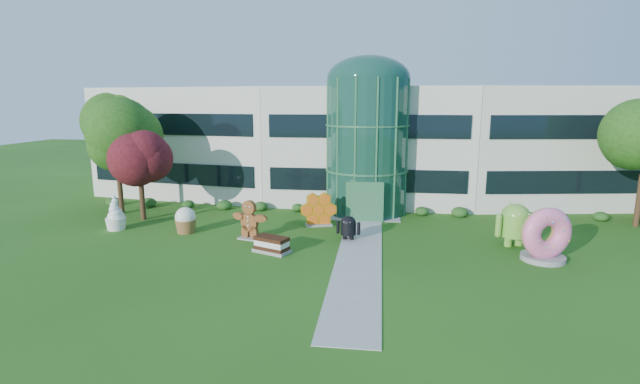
% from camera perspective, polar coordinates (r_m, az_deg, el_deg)
% --- Properties ---
extents(ground, '(140.00, 140.00, 0.00)m').
position_cam_1_polar(ground, '(23.83, 4.67, -9.12)').
color(ground, '#215114').
rests_on(ground, ground).
extents(building, '(46.00, 15.00, 9.30)m').
position_cam_1_polar(building, '(40.50, 6.07, 6.03)').
color(building, beige).
rests_on(building, ground).
extents(atrium, '(6.00, 6.00, 9.80)m').
position_cam_1_polar(atrium, '(34.51, 5.81, 5.56)').
color(atrium, '#194738').
rests_on(atrium, ground).
extents(walkway, '(2.40, 20.00, 0.04)m').
position_cam_1_polar(walkway, '(25.71, 4.90, -7.53)').
color(walkway, '#9E9E93').
rests_on(walkway, ground).
extents(tree_red, '(4.00, 4.00, 6.00)m').
position_cam_1_polar(tree_red, '(34.49, -21.22, 1.67)').
color(tree_red, '#3F0C14').
rests_on(tree_red, ground).
extents(trees_backdrop, '(52.00, 8.00, 8.40)m').
position_cam_1_polar(trees_backdrop, '(35.58, 5.84, 4.59)').
color(trees_backdrop, '#194812').
rests_on(trees_backdrop, ground).
extents(android_green, '(3.01, 2.52, 2.91)m').
position_cam_1_polar(android_green, '(28.84, 22.88, -3.35)').
color(android_green, '#6AAF38').
rests_on(android_green, ground).
extents(android_black, '(1.63, 1.19, 1.73)m').
position_cam_1_polar(android_black, '(27.88, 3.50, -4.20)').
color(android_black, black).
rests_on(android_black, ground).
extents(donut, '(3.06, 2.14, 2.90)m').
position_cam_1_polar(donut, '(26.89, 25.95, -4.63)').
color(donut, pink).
rests_on(donut, ground).
extents(gingerbread, '(2.79, 1.73, 2.41)m').
position_cam_1_polar(gingerbread, '(28.29, -8.67, -3.36)').
color(gingerbread, maroon).
rests_on(gingerbread, ground).
extents(ice_cream_sandwich, '(2.26, 1.73, 0.90)m').
position_cam_1_polar(ice_cream_sandwich, '(25.85, -5.97, -6.44)').
color(ice_cream_sandwich, black).
rests_on(ice_cream_sandwich, ground).
extents(honeycomb, '(2.73, 1.62, 2.02)m').
position_cam_1_polar(honeycomb, '(30.93, -0.18, -2.35)').
color(honeycomb, orange).
rests_on(honeycomb, ground).
extents(froyo, '(1.72, 1.72, 2.37)m').
position_cam_1_polar(froyo, '(32.78, -23.91, -2.24)').
color(froyo, white).
rests_on(froyo, ground).
extents(cupcake, '(1.46, 1.46, 1.66)m').
position_cam_1_polar(cupcake, '(30.57, -16.22, -3.32)').
color(cupcake, white).
rests_on(cupcake, ground).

